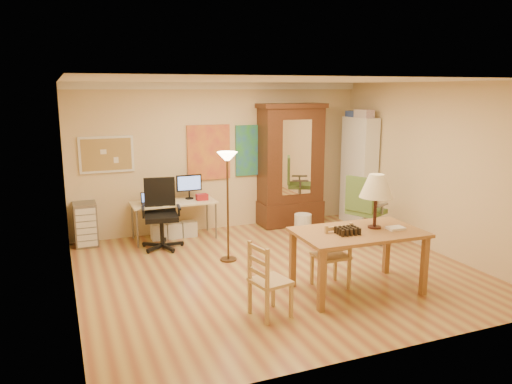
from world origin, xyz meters
name	(u,v)px	position (x,y,z in m)	size (l,w,h in m)	color
floor	(276,270)	(0.00, 0.00, 0.00)	(5.50, 5.50, 0.00)	#955734
crown_molding	(221,86)	(0.00, 2.46, 2.64)	(5.50, 0.08, 0.12)	white
corkboard	(107,154)	(-2.05, 2.47, 1.50)	(0.90, 0.04, 0.62)	#9C7C49
art_panel_left	(209,152)	(-0.25, 2.47, 1.45)	(0.80, 0.04, 1.00)	gold
art_panel_right	(254,150)	(0.65, 2.47, 1.45)	(0.75, 0.04, 0.95)	#27659D
dining_table	(365,218)	(0.78, -1.03, 0.96)	(1.65, 1.02, 1.52)	brown
ladder_chair_back	(332,257)	(0.42, -0.84, 0.42)	(0.42, 0.40, 0.91)	#AD864F
ladder_chair_left	(268,282)	(-0.69, -1.31, 0.42)	(0.47, 0.48, 0.89)	#AD864F
torchiere_lamp	(227,174)	(-0.50, 0.68, 1.35)	(0.31, 0.31, 1.68)	#47301C
computer_desk	(175,216)	(-0.98, 2.15, 0.40)	(1.45, 0.63, 1.10)	tan
office_chair_black	(162,230)	(-1.32, 1.69, 0.31)	(0.71, 0.71, 1.15)	black
office_chair_green	(364,225)	(1.97, 0.69, 0.31)	(0.72, 0.72, 1.16)	slate
drawer_cart	(86,224)	(-2.47, 2.29, 0.37)	(0.37, 0.44, 0.73)	slate
armoire	(290,173)	(1.30, 2.24, 1.01)	(1.26, 0.60, 2.32)	#37220F
bookshelf	(359,172)	(2.55, 1.80, 1.03)	(0.31, 0.82, 2.06)	white
wastebin	(303,225)	(1.18, 1.46, 0.19)	(0.31, 0.31, 0.39)	silver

